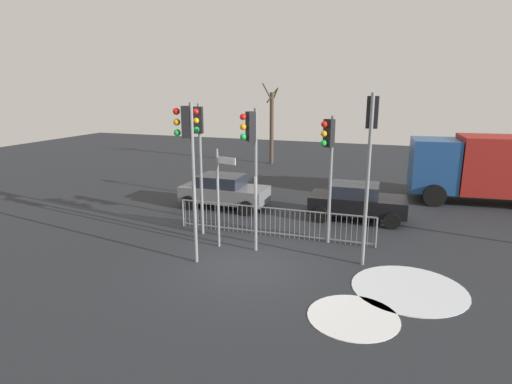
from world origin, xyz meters
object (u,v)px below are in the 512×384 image
object	(u,v)px
traffic_light_mid_left	(370,142)
car_grey_far	(224,191)
traffic_light_rear_left	(251,149)
bare_tree_left	(272,126)
traffic_light_rear_right	(188,148)
delivery_truck	(495,166)
traffic_light_foreground_left	(199,141)
direction_sign_post	(219,193)
traffic_light_foreground_right	(329,152)
car_black_trailing	(357,201)

from	to	relation	value
traffic_light_mid_left	car_grey_far	size ratio (longest dim) A/B	1.34
traffic_light_rear_left	bare_tree_left	world-z (taller)	bare_tree_left
traffic_light_rear_right	delivery_truck	world-z (taller)	traffic_light_rear_right
traffic_light_mid_left	bare_tree_left	size ratio (longest dim) A/B	0.93
traffic_light_foreground_left	direction_sign_post	distance (m)	2.11
traffic_light_foreground_right	car_grey_far	xyz separation A→B (m)	(-5.10, 2.94, -2.41)
traffic_light_foreground_right	direction_sign_post	bearing A→B (deg)	55.32
traffic_light_foreground_left	traffic_light_rear_right	bearing A→B (deg)	97.27
car_black_trailing	bare_tree_left	xyz separation A→B (m)	(-7.21, 11.24, 1.87)
traffic_light_rear_right	car_grey_far	xyz separation A→B (m)	(-1.54, 5.91, -2.76)
direction_sign_post	bare_tree_left	size ratio (longest dim) A/B	0.60
car_grey_far	bare_tree_left	bearing A→B (deg)	96.69
traffic_light_mid_left	delivery_truck	size ratio (longest dim) A/B	0.70
direction_sign_post	delivery_truck	xyz separation A→B (m)	(9.51, 9.27, -0.12)
car_black_trailing	delivery_truck	distance (m)	7.29
traffic_light_mid_left	car_grey_far	distance (m)	8.29
traffic_light_rear_right	bare_tree_left	size ratio (longest dim) A/B	0.88
traffic_light_rear_right	direction_sign_post	xyz separation A→B (m)	(0.30, 1.45, -1.67)
traffic_light_foreground_right	bare_tree_left	bearing A→B (deg)	-35.22
traffic_light_rear_left	delivery_truck	distance (m)	12.60
traffic_light_mid_left	delivery_truck	bearing A→B (deg)	61.62
traffic_light_rear_right	car_black_trailing	size ratio (longest dim) A/B	1.24
traffic_light_rear_left	car_black_trailing	distance (m)	6.04
traffic_light_rear_left	direction_sign_post	distance (m)	1.90
direction_sign_post	traffic_light_mid_left	bearing A→B (deg)	18.47
bare_tree_left	delivery_truck	bearing A→B (deg)	-27.48
traffic_light_rear_left	delivery_truck	xyz separation A→B (m)	(8.38, 9.26, -1.64)
car_black_trailing	car_grey_far	bearing A→B (deg)	179.44
traffic_light_rear_left	car_black_trailing	size ratio (longest dim) A/B	1.19
traffic_light_foreground_left	direction_sign_post	bearing A→B (deg)	130.65
traffic_light_foreground_left	delivery_truck	xyz separation A→B (m)	(10.63, 8.43, -1.70)
traffic_light_rear_left	traffic_light_foreground_left	world-z (taller)	traffic_light_foreground_left
car_black_trailing	traffic_light_foreground_right	bearing A→B (deg)	-104.57
direction_sign_post	traffic_light_rear_right	bearing A→B (deg)	-86.37
traffic_light_rear_right	bare_tree_left	distance (m)	17.65
traffic_light_foreground_left	car_grey_far	xyz separation A→B (m)	(-0.72, 3.62, -2.67)
traffic_light_rear_right	traffic_light_rear_left	bearing A→B (deg)	-68.37
car_grey_far	car_black_trailing	bearing A→B (deg)	1.64
traffic_light_rear_right	car_black_trailing	bearing A→B (deg)	-58.65
traffic_light_foreground_right	traffic_light_rear_right	bearing A→B (deg)	70.17
delivery_truck	direction_sign_post	bearing A→B (deg)	38.76
traffic_light_mid_left	direction_sign_post	xyz separation A→B (m)	(-4.67, -0.26, -1.87)
traffic_light_rear_left	traffic_light_foreground_left	size ratio (longest dim) A/B	0.98
traffic_light_mid_left	bare_tree_left	distance (m)	17.60
traffic_light_mid_left	car_grey_far	bearing A→B (deg)	146.98
traffic_light_rear_left	traffic_light_foreground_left	distance (m)	2.40
car_black_trailing	traffic_light_foreground_left	bearing A→B (deg)	-145.46
traffic_light_rear_left	traffic_light_rear_right	size ratio (longest dim) A/B	0.96
traffic_light_foreground_right	traffic_light_rear_right	size ratio (longest dim) A/B	0.90
traffic_light_rear_right	car_black_trailing	world-z (taller)	traffic_light_rear_right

